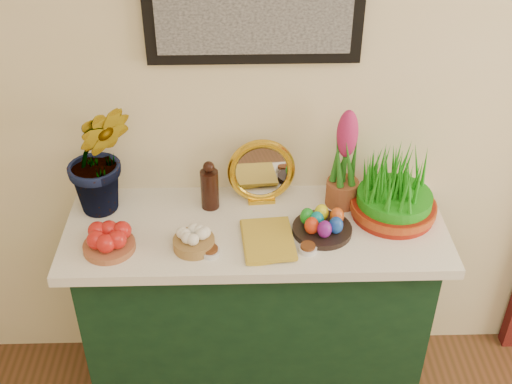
# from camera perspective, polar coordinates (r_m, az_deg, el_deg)

# --- Properties ---
(sideboard) EXTENTS (1.30, 0.45, 0.85)m
(sideboard) POSITION_cam_1_polar(r_m,az_deg,el_deg) (2.68, -0.03, -10.74)
(sideboard) COLOR #12321A
(sideboard) RESTS_ON ground
(tablecloth) EXTENTS (1.40, 0.55, 0.04)m
(tablecloth) POSITION_cam_1_polar(r_m,az_deg,el_deg) (2.38, -0.03, -3.25)
(tablecloth) COLOR white
(tablecloth) RESTS_ON sideboard
(hyacinth_green) EXTENTS (0.32, 0.29, 0.59)m
(hyacinth_green) POSITION_cam_1_polar(r_m,az_deg,el_deg) (2.35, -13.97, 4.44)
(hyacinth_green) COLOR #26721C
(hyacinth_green) RESTS_ON tablecloth
(apple_bowl) EXTENTS (0.23, 0.23, 0.09)m
(apple_bowl) POSITION_cam_1_polar(r_m,az_deg,el_deg) (2.29, -12.99, -4.23)
(apple_bowl) COLOR #9A5433
(apple_bowl) RESTS_ON tablecloth
(garlic_basket) EXTENTS (0.16, 0.16, 0.08)m
(garlic_basket) POSITION_cam_1_polar(r_m,az_deg,el_deg) (2.25, -5.56, -4.28)
(garlic_basket) COLOR olive
(garlic_basket) RESTS_ON tablecloth
(vinegar_cruet) EXTENTS (0.07, 0.07, 0.20)m
(vinegar_cruet) POSITION_cam_1_polar(r_m,az_deg,el_deg) (2.41, -4.14, 0.43)
(vinegar_cruet) COLOR black
(vinegar_cruet) RESTS_ON tablecloth
(mirror) EXTENTS (0.26, 0.08, 0.26)m
(mirror) POSITION_cam_1_polar(r_m,az_deg,el_deg) (2.42, 0.48, 1.80)
(mirror) COLOR gold
(mirror) RESTS_ON tablecloth
(book) EXTENTS (0.18, 0.25, 0.03)m
(book) POSITION_cam_1_polar(r_m,az_deg,el_deg) (2.26, -1.20, -4.42)
(book) COLOR gold
(book) RESTS_ON tablecloth
(spice_dish_left) EXTENTS (0.07, 0.07, 0.03)m
(spice_dish_left) POSITION_cam_1_polar(r_m,az_deg,el_deg) (2.23, -4.10, -5.27)
(spice_dish_left) COLOR silver
(spice_dish_left) RESTS_ON tablecloth
(spice_dish_right) EXTENTS (0.07, 0.07, 0.03)m
(spice_dish_right) POSITION_cam_1_polar(r_m,az_deg,el_deg) (2.25, 4.62, -5.01)
(spice_dish_right) COLOR silver
(spice_dish_right) RESTS_ON tablecloth
(egg_plate) EXTENTS (0.24, 0.24, 0.09)m
(egg_plate) POSITION_cam_1_polar(r_m,az_deg,el_deg) (2.32, 5.89, -2.90)
(egg_plate) COLOR black
(egg_plate) RESTS_ON tablecloth
(hyacinth_pink) EXTENTS (0.12, 0.12, 0.40)m
(hyacinth_pink) POSITION_cam_1_polar(r_m,az_deg,el_deg) (2.39, 7.88, 2.51)
(hyacinth_pink) COLOR brown
(hyacinth_pink) RESTS_ON tablecloth
(wheatgrass_sabzeh) EXTENTS (0.32, 0.32, 0.26)m
(wheatgrass_sabzeh) POSITION_cam_1_polar(r_m,az_deg,el_deg) (2.40, 12.32, 0.22)
(wheatgrass_sabzeh) COLOR maroon
(wheatgrass_sabzeh) RESTS_ON tablecloth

